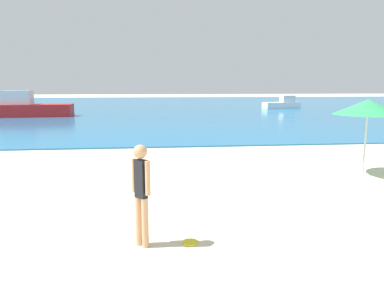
{
  "coord_description": "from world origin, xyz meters",
  "views": [
    {
      "loc": [
        -1.5,
        0.69,
        2.51
      ],
      "look_at": [
        -0.52,
        9.97,
        0.95
      ],
      "focal_mm": 33.0,
      "sensor_mm": 36.0,
      "label": 1
    }
  ],
  "objects_px": {
    "person_standing": "(141,189)",
    "boat_near": "(29,108)",
    "beach_umbrella": "(368,107)",
    "frisbee": "(190,242)",
    "boat_far": "(283,104)"
  },
  "relations": [
    {
      "from": "person_standing",
      "to": "boat_near",
      "type": "distance_m",
      "value": 25.65
    },
    {
      "from": "beach_umbrella",
      "to": "frisbee",
      "type": "bearing_deg",
      "value": -144.38
    },
    {
      "from": "boat_near",
      "to": "boat_far",
      "type": "bearing_deg",
      "value": 15.88
    },
    {
      "from": "boat_near",
      "to": "beach_umbrella",
      "type": "bearing_deg",
      "value": -54.67
    },
    {
      "from": "frisbee",
      "to": "boat_far",
      "type": "xyz_separation_m",
      "value": [
        13.22,
        31.7,
        0.52
      ]
    },
    {
      "from": "person_standing",
      "to": "boat_far",
      "type": "relative_size",
      "value": 0.39
    },
    {
      "from": "boat_far",
      "to": "beach_umbrella",
      "type": "relative_size",
      "value": 1.96
    },
    {
      "from": "person_standing",
      "to": "boat_near",
      "type": "relative_size",
      "value": 0.27
    },
    {
      "from": "person_standing",
      "to": "boat_far",
      "type": "height_order",
      "value": "person_standing"
    },
    {
      "from": "person_standing",
      "to": "beach_umbrella",
      "type": "distance_m",
      "value": 7.17
    },
    {
      "from": "person_standing",
      "to": "boat_far",
      "type": "distance_m",
      "value": 34.67
    },
    {
      "from": "boat_far",
      "to": "beach_umbrella",
      "type": "bearing_deg",
      "value": 63.31
    },
    {
      "from": "person_standing",
      "to": "frisbee",
      "type": "height_order",
      "value": "person_standing"
    },
    {
      "from": "frisbee",
      "to": "boat_far",
      "type": "bearing_deg",
      "value": 67.36
    },
    {
      "from": "boat_near",
      "to": "beach_umbrella",
      "type": "height_order",
      "value": "beach_umbrella"
    }
  ]
}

